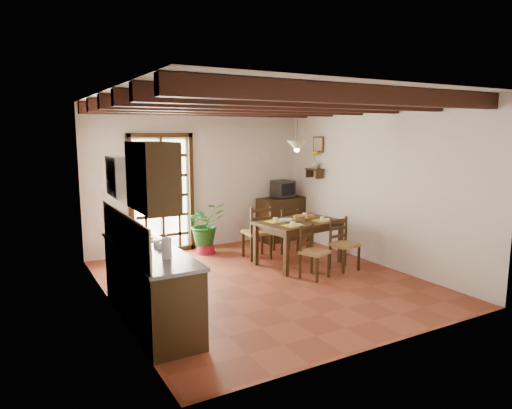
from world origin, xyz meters
TOP-DOWN VIEW (x-y plane):
  - ground_plane at (0.00, 0.00)m, footprint 5.00×5.00m
  - room_shell at (0.00, 0.00)m, footprint 4.52×5.02m
  - ceiling_beams at (0.00, 0.00)m, footprint 4.50×4.34m
  - french_door at (-0.80, 2.45)m, footprint 1.26×0.11m
  - kitchen_counter at (-1.96, -0.60)m, footprint 0.64×2.25m
  - upper_cabinet at (-2.08, -1.30)m, footprint 0.35×0.80m
  - range_hood at (-2.05, -0.05)m, footprint 0.38×0.60m
  - counter_items at (-1.95, -0.51)m, footprint 0.50×1.43m
  - dining_table at (1.04, 0.54)m, footprint 1.54×1.12m
  - chair_near_left at (0.80, -0.23)m, footprint 0.50×0.49m
  - chair_near_right at (1.50, -0.12)m, footprint 0.42×0.41m
  - chair_far_left at (0.58, 1.20)m, footprint 0.48×0.46m
  - chair_far_right at (1.28, 1.31)m, footprint 0.42×0.41m
  - table_setting at (1.04, 0.54)m, footprint 1.03×0.69m
  - table_bowl at (0.78, 0.55)m, footprint 0.28×0.28m
  - sideboard at (1.78, 2.23)m, footprint 1.12×0.59m
  - crt_tv at (1.78, 2.22)m, footprint 0.44×0.42m
  - fuse_box at (1.50, 2.48)m, footprint 0.25×0.03m
  - plant_pot at (-0.12, 1.98)m, footprint 0.38×0.38m
  - potted_plant at (-0.12, 1.98)m, footprint 2.03×1.79m
  - wall_shelf at (2.14, 1.60)m, footprint 0.20×0.42m
  - shelf_vase at (2.14, 1.60)m, footprint 0.15×0.15m
  - shelf_flowers at (2.14, 1.60)m, footprint 0.14×0.14m
  - framed_picture at (2.22, 1.60)m, footprint 0.03×0.32m
  - pendant_lamp at (1.04, 0.64)m, footprint 0.36×0.36m

SIDE VIEW (x-z plane):
  - ground_plane at x=0.00m, z-range 0.00..0.00m
  - plant_pot at x=-0.12m, z-range -0.01..0.23m
  - chair_near_left at x=0.80m, z-range -0.16..0.69m
  - chair_far_right at x=1.28m, z-range -0.16..0.70m
  - chair_near_right at x=1.50m, z-range -0.16..0.71m
  - chair_far_left at x=0.58m, z-range -0.18..0.80m
  - sideboard at x=1.78m, z-range 0.00..0.92m
  - kitchen_counter at x=-1.96m, z-range -0.22..1.16m
  - potted_plant at x=-0.12m, z-range -0.47..1.61m
  - dining_table at x=1.04m, z-range 0.29..1.05m
  - table_bowl at x=0.78m, z-range 0.77..0.82m
  - table_setting at x=1.04m, z-range 0.77..0.86m
  - counter_items at x=-1.95m, z-range 0.83..1.08m
  - crt_tv at x=1.78m, z-range 0.93..1.28m
  - french_door at x=-0.80m, z-range 0.02..2.34m
  - wall_shelf at x=2.14m, z-range 1.41..1.61m
  - shelf_vase at x=2.14m, z-range 1.57..1.73m
  - range_hood at x=-2.05m, z-range 1.46..2.00m
  - fuse_box at x=1.50m, z-range 1.59..1.91m
  - room_shell at x=0.00m, z-range 0.41..3.22m
  - upper_cabinet at x=-2.08m, z-range 1.50..2.20m
  - shelf_flowers at x=2.14m, z-range 1.68..2.04m
  - framed_picture at x=2.22m, z-range 1.89..2.21m
  - pendant_lamp at x=1.04m, z-range 1.66..2.50m
  - ceiling_beams at x=0.00m, z-range 2.59..2.79m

